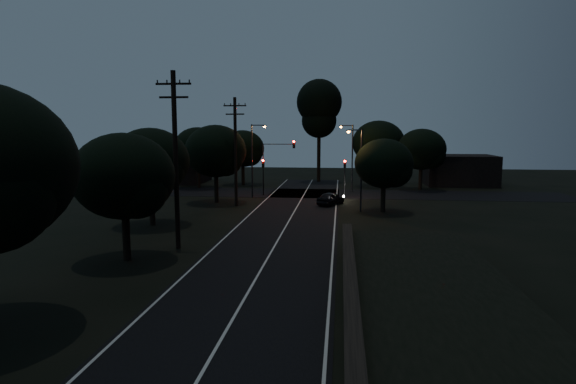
{
  "coord_description": "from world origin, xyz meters",
  "views": [
    {
      "loc": [
        4.17,
        -13.76,
        7.48
      ],
      "look_at": [
        0.0,
        24.0,
        2.5
      ],
      "focal_mm": 30.0,
      "sensor_mm": 36.0,
      "label": 1
    }
  ],
  "objects_px": {
    "signal_left": "(263,170)",
    "streetlight_c": "(359,164)",
    "tall_pine": "(319,108)",
    "streetlight_a": "(254,155)",
    "streetlight_b": "(351,153)",
    "signal_right": "(345,171)",
    "utility_pole_far": "(235,150)",
    "signal_mast": "(278,157)",
    "car": "(331,198)",
    "utility_pole_mid": "(176,157)"
  },
  "relations": [
    {
      "from": "signal_left",
      "to": "utility_pole_far",
      "type": "bearing_deg",
      "value": -99.94
    },
    {
      "from": "car",
      "to": "tall_pine",
      "type": "bearing_deg",
      "value": -59.89
    },
    {
      "from": "signal_left",
      "to": "signal_right",
      "type": "xyz_separation_m",
      "value": [
        9.2,
        0.0,
        0.0
      ]
    },
    {
      "from": "streetlight_a",
      "to": "car",
      "type": "relative_size",
      "value": 2.08
    },
    {
      "from": "utility_pole_mid",
      "to": "streetlight_a",
      "type": "bearing_deg",
      "value": 88.27
    },
    {
      "from": "signal_right",
      "to": "signal_left",
      "type": "bearing_deg",
      "value": 180.0
    },
    {
      "from": "signal_right",
      "to": "car",
      "type": "bearing_deg",
      "value": -102.41
    },
    {
      "from": "signal_left",
      "to": "streetlight_c",
      "type": "height_order",
      "value": "streetlight_c"
    },
    {
      "from": "streetlight_b",
      "to": "utility_pole_mid",
      "type": "bearing_deg",
      "value": -111.3
    },
    {
      "from": "tall_pine",
      "to": "signal_left",
      "type": "height_order",
      "value": "tall_pine"
    },
    {
      "from": "tall_pine",
      "to": "utility_pole_far",
      "type": "bearing_deg",
      "value": -106.93
    },
    {
      "from": "signal_mast",
      "to": "car",
      "type": "relative_size",
      "value": 1.62
    },
    {
      "from": "streetlight_a",
      "to": "car",
      "type": "bearing_deg",
      "value": -27.21
    },
    {
      "from": "utility_pole_far",
      "to": "streetlight_a",
      "type": "relative_size",
      "value": 1.31
    },
    {
      "from": "utility_pole_far",
      "to": "car",
      "type": "relative_size",
      "value": 2.72
    },
    {
      "from": "tall_pine",
      "to": "signal_mast",
      "type": "height_order",
      "value": "tall_pine"
    },
    {
      "from": "utility_pole_mid",
      "to": "tall_pine",
      "type": "bearing_deg",
      "value": 80.07
    },
    {
      "from": "utility_pole_mid",
      "to": "car",
      "type": "relative_size",
      "value": 2.85
    },
    {
      "from": "signal_left",
      "to": "tall_pine",
      "type": "bearing_deg",
      "value": 69.54
    },
    {
      "from": "streetlight_c",
      "to": "signal_left",
      "type": "bearing_deg",
      "value": 136.24
    },
    {
      "from": "utility_pole_far",
      "to": "signal_right",
      "type": "distance_m",
      "value": 13.53
    },
    {
      "from": "signal_mast",
      "to": "streetlight_c",
      "type": "bearing_deg",
      "value": -48.81
    },
    {
      "from": "streetlight_a",
      "to": "streetlight_b",
      "type": "relative_size",
      "value": 1.0
    },
    {
      "from": "signal_mast",
      "to": "streetlight_c",
      "type": "xyz_separation_m",
      "value": [
        8.74,
        -9.99,
        0.01
      ]
    },
    {
      "from": "streetlight_c",
      "to": "utility_pole_far",
      "type": "bearing_deg",
      "value": 170.4
    },
    {
      "from": "utility_pole_far",
      "to": "streetlight_b",
      "type": "bearing_deg",
      "value": 46.7
    },
    {
      "from": "streetlight_b",
      "to": "signal_right",
      "type": "bearing_deg",
      "value": -100.0
    },
    {
      "from": "tall_pine",
      "to": "signal_right",
      "type": "distance_m",
      "value": 17.2
    },
    {
      "from": "signal_mast",
      "to": "streetlight_a",
      "type": "height_order",
      "value": "streetlight_a"
    },
    {
      "from": "signal_mast",
      "to": "streetlight_c",
      "type": "distance_m",
      "value": 13.28
    },
    {
      "from": "tall_pine",
      "to": "streetlight_c",
      "type": "xyz_separation_m",
      "value": [
        4.83,
        -25.0,
        -6.08
      ]
    },
    {
      "from": "signal_left",
      "to": "streetlight_c",
      "type": "distance_m",
      "value": 14.52
    },
    {
      "from": "streetlight_a",
      "to": "streetlight_c",
      "type": "xyz_separation_m",
      "value": [
        11.14,
        -8.0,
        -0.29
      ]
    },
    {
      "from": "signal_right",
      "to": "streetlight_c",
      "type": "relative_size",
      "value": 0.55
    },
    {
      "from": "signal_left",
      "to": "signal_mast",
      "type": "distance_m",
      "value": 2.26
    },
    {
      "from": "utility_pole_mid",
      "to": "streetlight_b",
      "type": "height_order",
      "value": "utility_pole_mid"
    },
    {
      "from": "signal_right",
      "to": "streetlight_b",
      "type": "distance_m",
      "value": 4.45
    },
    {
      "from": "utility_pole_mid",
      "to": "signal_right",
      "type": "distance_m",
      "value": 27.3
    },
    {
      "from": "utility_pole_mid",
      "to": "tall_pine",
      "type": "relative_size",
      "value": 0.76
    },
    {
      "from": "signal_left",
      "to": "streetlight_c",
      "type": "xyz_separation_m",
      "value": [
        10.43,
        -9.99,
        1.51
      ]
    },
    {
      "from": "signal_right",
      "to": "streetlight_c",
      "type": "bearing_deg",
      "value": -82.98
    },
    {
      "from": "tall_pine",
      "to": "car",
      "type": "relative_size",
      "value": 3.75
    },
    {
      "from": "tall_pine",
      "to": "streetlight_c",
      "type": "bearing_deg",
      "value": -79.07
    },
    {
      "from": "signal_left",
      "to": "streetlight_b",
      "type": "relative_size",
      "value": 0.51
    },
    {
      "from": "signal_right",
      "to": "streetlight_c",
      "type": "height_order",
      "value": "streetlight_c"
    },
    {
      "from": "tall_pine",
      "to": "car",
      "type": "distance_m",
      "value": 23.6
    },
    {
      "from": "signal_left",
      "to": "streetlight_b",
      "type": "xyz_separation_m",
      "value": [
        9.91,
        4.01,
        1.8
      ]
    },
    {
      "from": "utility_pole_mid",
      "to": "utility_pole_far",
      "type": "relative_size",
      "value": 1.05
    },
    {
      "from": "tall_pine",
      "to": "signal_right",
      "type": "xyz_separation_m",
      "value": [
        3.6,
        -15.01,
        -7.59
      ]
    },
    {
      "from": "tall_pine",
      "to": "streetlight_a",
      "type": "xyz_separation_m",
      "value": [
        -6.31,
        -17.0,
        -5.79
      ]
    }
  ]
}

